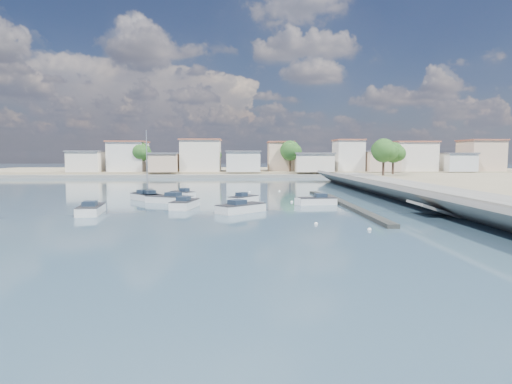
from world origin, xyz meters
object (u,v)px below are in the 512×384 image
motorboat_h (243,208)px  motorboat_d (315,201)px  motorboat_e (186,204)px  motorboat_b (245,200)px  motorboat_a (92,210)px  motorboat_g (145,197)px  sailboat (147,196)px  motorboat_c (167,200)px  motorboat_f (182,195)px

motorboat_h → motorboat_d: bearing=36.1°
motorboat_e → motorboat_b: bearing=34.6°
motorboat_a → motorboat_d: size_ratio=1.17×
motorboat_e → motorboat_g: bearing=128.5°
sailboat → motorboat_d: bearing=-16.8°
sailboat → motorboat_h: bearing=-45.1°
sailboat → motorboat_e: bearing=-54.6°
motorboat_c → sailboat: size_ratio=0.67×
motorboat_c → motorboat_h: size_ratio=1.17×
motorboat_a → motorboat_h: size_ratio=1.10×
motorboat_a → motorboat_f: same height
motorboat_g → motorboat_f: bearing=40.8°
motorboat_g → sailboat: bearing=88.7°
motorboat_b → motorboat_h: 8.24m
motorboat_g → motorboat_h: (12.21, -11.37, -0.00)m
motorboat_a → motorboat_h: bearing=2.0°
motorboat_g → motorboat_h: bearing=-43.0°
motorboat_b → motorboat_g: same height
motorboat_b → motorboat_g: 12.85m
motorboat_f → motorboat_g: bearing=-139.2°
motorboat_f → sailboat: bearing=-146.9°
motorboat_b → motorboat_g: (-12.46, 3.13, 0.00)m
motorboat_c → motorboat_f: 6.32m
motorboat_c → motorboat_e: bearing=-60.0°
motorboat_a → motorboat_c: 10.84m
motorboat_f → sailboat: sailboat is taller
motorboat_f → motorboat_h: (8.12, -14.90, 0.00)m
motorboat_a → motorboat_d: same height
motorboat_e → sailboat: (-6.00, 8.45, 0.04)m
motorboat_a → motorboat_e: same height
motorboat_c → motorboat_f: same height
motorboat_a → sailboat: (2.60, 12.77, 0.04)m
motorboat_a → motorboat_c: (5.79, 9.16, 0.00)m
sailboat → motorboat_b: bearing=-17.9°
motorboat_d → motorboat_g: size_ratio=1.09×
motorboat_b → motorboat_g: bearing=165.9°
motorboat_a → motorboat_h: (14.79, 0.52, -0.00)m
motorboat_e → motorboat_a: bearing=-153.4°
motorboat_a → motorboat_g: (2.58, 11.89, 0.00)m
motorboat_e → motorboat_h: same height
motorboat_e → motorboat_f: 11.27m
motorboat_e → sailboat: 10.37m
motorboat_b → motorboat_f: (-8.38, 6.66, 0.00)m
motorboat_g → motorboat_b: bearing=-14.1°
motorboat_f → motorboat_h: 16.97m
motorboat_e → motorboat_d: bearing=8.9°
motorboat_c → motorboat_e: same height
motorboat_c → motorboat_e: (2.80, -4.85, -0.00)m
motorboat_e → motorboat_g: 9.68m
motorboat_g → motorboat_c: bearing=-40.3°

